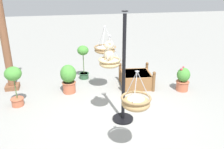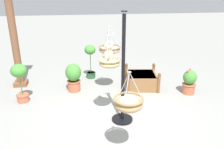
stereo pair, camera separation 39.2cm
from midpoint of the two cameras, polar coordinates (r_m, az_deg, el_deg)
name	(u,v)px [view 2 (the right image)]	position (r m, az deg, el deg)	size (l,w,h in m)	color
ground_plane	(114,116)	(5.08, 2.64, -10.32)	(40.00, 40.00, 0.00)	gray
display_pole_central	(123,91)	(4.61, 5.16, -4.18)	(0.44, 0.44, 2.26)	black
hanging_basket_with_teddy	(109,62)	(4.49, 1.85, 3.00)	(0.44, 0.44, 0.64)	tan
teddy_bear	(108,53)	(4.43, 1.59, 5.33)	(0.31, 0.27, 0.45)	beige
hanging_basket_left_high	(128,103)	(3.47, 7.42, -7.18)	(0.46, 0.46, 0.62)	tan
hanging_basket_right_low	(110,49)	(5.78, 1.35, 6.33)	(0.56, 0.56, 0.69)	#A37F51
greenhouse_pillar_right	(14,39)	(6.61, -21.81, 8.29)	(0.37, 0.37, 2.80)	brown
wooden_planter_box	(141,80)	(6.45, 9.13, -1.31)	(1.00, 1.00, 0.57)	olive
potted_plant_fern_front	(189,82)	(6.35, 20.54, -1.73)	(0.36, 0.36, 0.66)	#BC6042
potted_plant_flowering_red	(74,77)	(6.11, -7.84, -0.55)	(0.41, 0.41, 0.77)	#BC6042
potted_plant_tall_leafy	(90,59)	(6.91, -3.85, 3.95)	(0.34, 0.34, 1.04)	#2D5638
potted_plant_small_succulent	(20,79)	(5.75, -20.33, -1.01)	(0.38, 0.38, 0.98)	#BC6042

